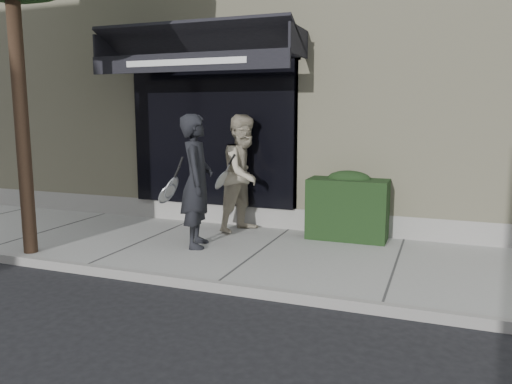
% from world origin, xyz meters
% --- Properties ---
extents(ground, '(80.00, 80.00, 0.00)m').
position_xyz_m(ground, '(0.00, 0.00, 0.00)').
color(ground, black).
rests_on(ground, ground).
extents(sidewalk, '(20.00, 3.00, 0.12)m').
position_xyz_m(sidewalk, '(0.00, 0.00, 0.06)').
color(sidewalk, gray).
rests_on(sidewalk, ground).
extents(curb, '(20.00, 0.10, 0.14)m').
position_xyz_m(curb, '(0.00, -1.55, 0.07)').
color(curb, gray).
rests_on(curb, ground).
extents(building_facade, '(14.30, 8.04, 5.64)m').
position_xyz_m(building_facade, '(-0.01, 4.96, 2.74)').
color(building_facade, beige).
rests_on(building_facade, ground).
extents(hedge, '(1.30, 0.70, 1.14)m').
position_xyz_m(hedge, '(1.10, 1.25, 0.66)').
color(hedge, black).
rests_on(hedge, sidewalk).
extents(pedestrian_front, '(0.84, 0.92, 2.06)m').
position_xyz_m(pedestrian_front, '(-1.01, -0.10, 1.15)').
color(pedestrian_front, black).
rests_on(pedestrian_front, sidewalk).
extents(pedestrian_back, '(1.10, 1.22, 2.05)m').
position_xyz_m(pedestrian_back, '(-0.71, 1.13, 1.14)').
color(pedestrian_back, '#BAAE95').
rests_on(pedestrian_back, sidewalk).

